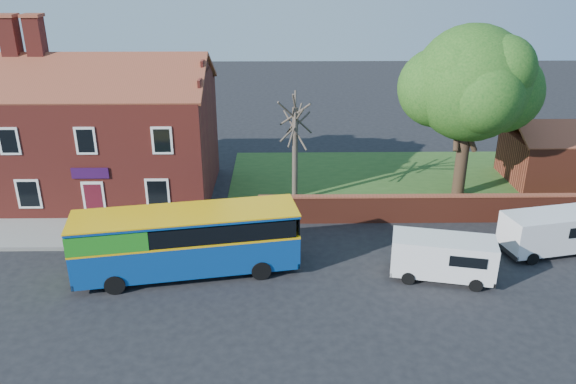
{
  "coord_description": "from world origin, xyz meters",
  "views": [
    {
      "loc": [
        3.2,
        -20.83,
        13.39
      ],
      "look_at": [
        3.58,
        5.0,
        2.66
      ],
      "focal_mm": 35.0,
      "sensor_mm": 36.0,
      "label": 1
    }
  ],
  "objects_px": {
    "van_near": "(443,256)",
    "van_far": "(552,231)",
    "large_tree": "(471,86)",
    "bus": "(180,240)"
  },
  "relations": [
    {
      "from": "van_far",
      "to": "large_tree",
      "type": "distance_m",
      "value": 9.56
    },
    {
      "from": "van_far",
      "to": "large_tree",
      "type": "height_order",
      "value": "large_tree"
    },
    {
      "from": "bus",
      "to": "van_far",
      "type": "height_order",
      "value": "bus"
    },
    {
      "from": "van_near",
      "to": "large_tree",
      "type": "distance_m",
      "value": 11.85
    },
    {
      "from": "van_near",
      "to": "van_far",
      "type": "xyz_separation_m",
      "value": [
        5.94,
        2.32,
        0.06
      ]
    },
    {
      "from": "van_near",
      "to": "van_far",
      "type": "relative_size",
      "value": 0.95
    },
    {
      "from": "van_near",
      "to": "van_far",
      "type": "height_order",
      "value": "van_far"
    },
    {
      "from": "large_tree",
      "to": "van_near",
      "type": "bearing_deg",
      "value": -110.6
    },
    {
      "from": "bus",
      "to": "van_far",
      "type": "distance_m",
      "value": 17.85
    },
    {
      "from": "bus",
      "to": "large_tree",
      "type": "relative_size",
      "value": 1.01
    }
  ]
}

